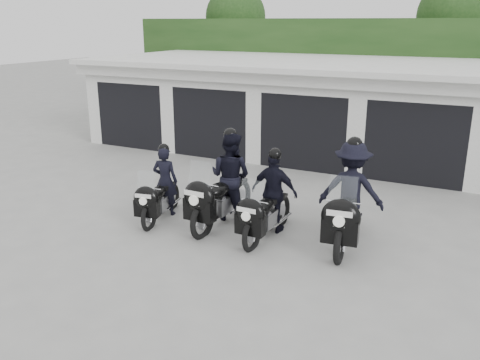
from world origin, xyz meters
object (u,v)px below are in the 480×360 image
at_px(police_bike_b, 226,183).
at_px(police_bike_c, 271,198).
at_px(police_bike_a, 161,189).
at_px(police_bike_d, 350,197).

xyz_separation_m(police_bike_b, police_bike_c, (1.14, -0.20, -0.11)).
bearing_deg(police_bike_a, police_bike_c, -5.59).
distance_m(police_bike_a, police_bike_b, 1.47).
bearing_deg(police_bike_b, police_bike_d, 7.05).
relative_size(police_bike_b, police_bike_c, 1.14).
height_order(police_bike_a, police_bike_b, police_bike_b).
xyz_separation_m(police_bike_a, police_bike_c, (2.52, 0.24, 0.11)).
height_order(police_bike_b, police_bike_d, police_bike_d).
bearing_deg(police_bike_c, police_bike_b, 171.74).
bearing_deg(police_bike_d, police_bike_b, 177.90).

